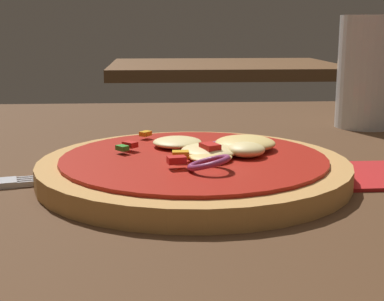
% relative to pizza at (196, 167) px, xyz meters
% --- Properties ---
extents(dining_table, '(1.41, 0.89, 0.04)m').
position_rel_pizza_xyz_m(dining_table, '(0.06, 0.02, -0.03)').
color(dining_table, '#4C301C').
rests_on(dining_table, ground).
extents(pizza, '(0.25, 0.25, 0.03)m').
position_rel_pizza_xyz_m(pizza, '(0.00, 0.00, 0.00)').
color(pizza, tan).
rests_on(pizza, dining_table).
extents(beer_glass, '(0.07, 0.07, 0.13)m').
position_rel_pizza_xyz_m(beer_glass, '(0.23, 0.23, 0.05)').
color(beer_glass, silver).
rests_on(beer_glass, dining_table).
extents(background_table, '(0.74, 0.57, 0.04)m').
position_rel_pizza_xyz_m(background_table, '(0.20, 1.45, -0.03)').
color(background_table, brown).
rests_on(background_table, ground).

